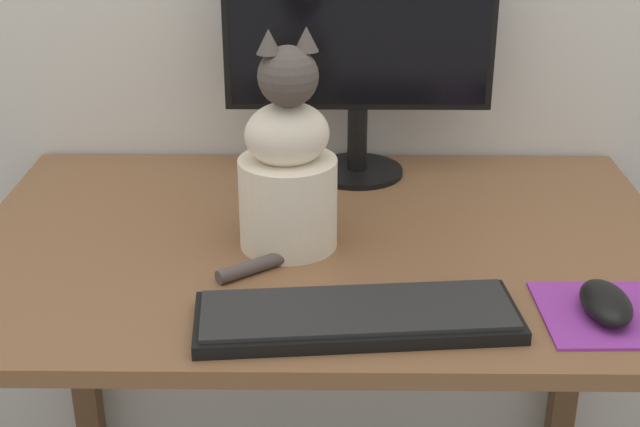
{
  "coord_description": "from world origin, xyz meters",
  "views": [
    {
      "loc": [
        0.01,
        -1.26,
        1.32
      ],
      "look_at": [
        -0.0,
        -0.14,
        0.82
      ],
      "focal_mm": 50.0,
      "sensor_mm": 36.0,
      "label": 1
    }
  ],
  "objects_px": {
    "cat": "(288,169)",
    "computer_mouse_right": "(606,303)",
    "keyboard": "(357,316)",
    "monitor": "(359,45)"
  },
  "relations": [
    {
      "from": "computer_mouse_right",
      "to": "cat",
      "type": "distance_m",
      "value": 0.49
    },
    {
      "from": "keyboard",
      "to": "cat",
      "type": "distance_m",
      "value": 0.28
    },
    {
      "from": "computer_mouse_right",
      "to": "cat",
      "type": "relative_size",
      "value": 0.34
    },
    {
      "from": "keyboard",
      "to": "cat",
      "type": "bearing_deg",
      "value": 107.83
    },
    {
      "from": "keyboard",
      "to": "cat",
      "type": "relative_size",
      "value": 1.28
    },
    {
      "from": "cat",
      "to": "computer_mouse_right",
      "type": "bearing_deg",
      "value": -43.36
    },
    {
      "from": "monitor",
      "to": "cat",
      "type": "height_order",
      "value": "monitor"
    },
    {
      "from": "computer_mouse_right",
      "to": "monitor",
      "type": "bearing_deg",
      "value": 121.57
    },
    {
      "from": "keyboard",
      "to": "computer_mouse_right",
      "type": "relative_size",
      "value": 3.8
    },
    {
      "from": "keyboard",
      "to": "computer_mouse_right",
      "type": "bearing_deg",
      "value": -1.57
    }
  ]
}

